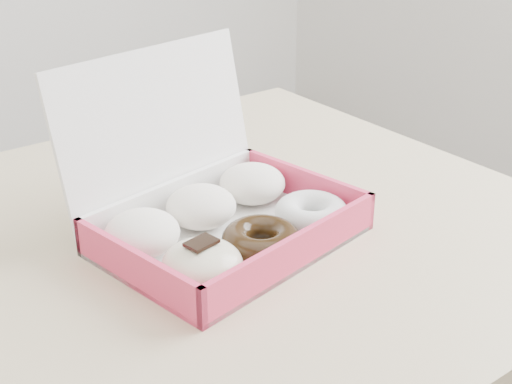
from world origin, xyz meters
TOP-DOWN VIEW (x-y plane):
  - table at (0.00, 0.00)m, footprint 1.20×0.80m
  - donut_box at (0.16, -0.03)m, footprint 0.33×0.30m

SIDE VIEW (x-z plane):
  - table at x=0.00m, z-range 0.30..1.05m
  - donut_box at x=0.16m, z-range 0.68..0.89m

